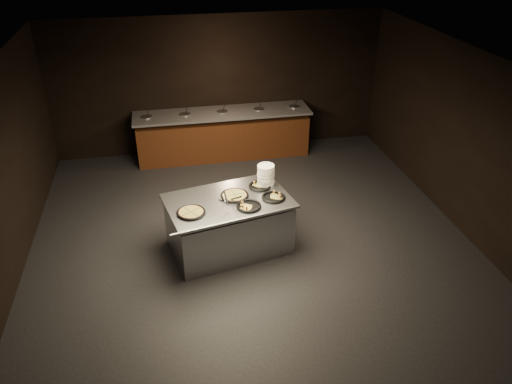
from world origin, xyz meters
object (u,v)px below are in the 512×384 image
pan_veggie_whole (191,212)px  pan_cheese_whole (234,195)px  serving_counter (229,225)px  plate_stack (266,175)px

pan_veggie_whole → pan_cheese_whole: same height
pan_veggie_whole → serving_counter: bearing=25.3°
pan_veggie_whole → pan_cheese_whole: bearing=27.3°
serving_counter → pan_cheese_whole: bearing=25.0°
serving_counter → pan_veggie_whole: 0.80m
serving_counter → pan_veggie_whole: bearing=-166.4°
serving_counter → pan_veggie_whole: pan_veggie_whole is taller
serving_counter → plate_stack: plate_stack is taller
pan_cheese_whole → plate_stack: bearing=26.7°
serving_counter → pan_veggie_whole: size_ratio=4.86×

